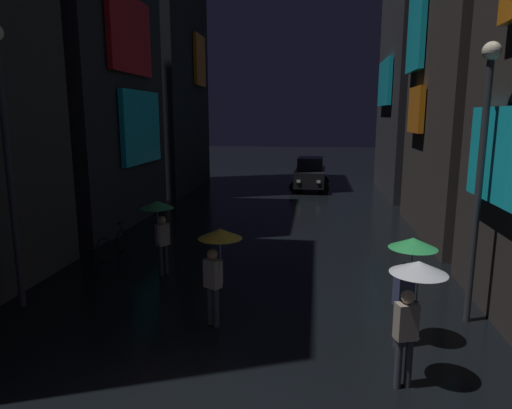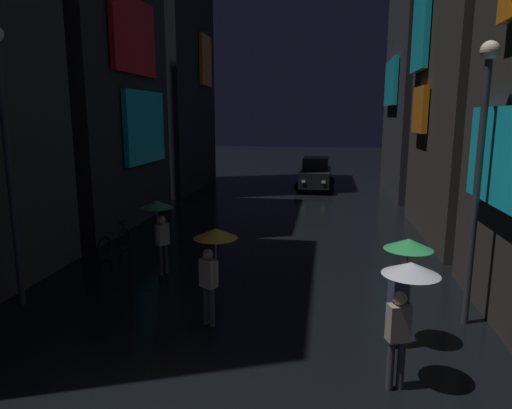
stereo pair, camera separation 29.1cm
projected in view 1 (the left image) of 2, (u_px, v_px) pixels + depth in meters
The scene contains 10 objects.
building_left_mid at pixel (77, 14), 17.37m from camera, with size 4.25×7.48×16.31m.
building_right_mid at pixel (490, 45), 15.53m from camera, with size 4.25×7.08×13.39m.
pedestrian_near_crossing_clear at pixel (414, 289), 7.17m from camera, with size 0.90×0.90×2.12m.
pedestrian_foreground_right_green at pixel (410, 262), 8.52m from camera, with size 0.90×0.90×2.12m.
pedestrian_foreground_left_yellow at pixel (218, 250), 9.25m from camera, with size 0.90×0.90×2.12m.
pedestrian_far_right_green at pixel (159, 217), 12.26m from camera, with size 0.90×0.90×2.12m.
bicycle_parked_at_storefront at pixel (113, 243), 14.39m from camera, with size 0.28×1.81×0.96m.
car_distant at pixel (310, 174), 27.07m from camera, with size 2.33×4.19×1.92m.
streetlamp_right_near at pixel (482, 155), 9.15m from camera, with size 0.36×0.36×5.75m.
streetlamp_left_near at pixel (6, 140), 9.89m from camera, with size 0.36×0.36×6.23m.
Camera 1 is at (1.70, -4.65, 4.35)m, focal length 32.00 mm.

